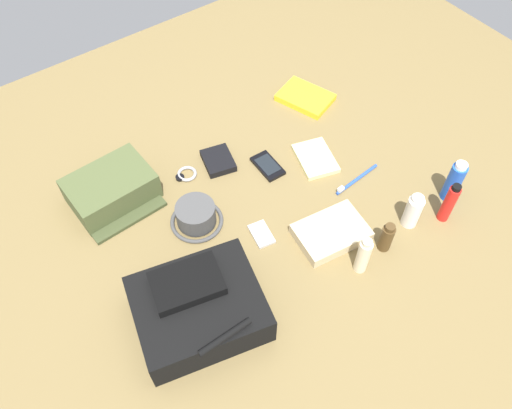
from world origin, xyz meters
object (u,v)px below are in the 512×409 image
at_px(lotion_bottle, 363,256).
at_px(folded_towel, 331,233).
at_px(deodorant_spray, 454,181).
at_px(wristwatch, 186,174).
at_px(backpack, 198,307).
at_px(media_player, 261,234).
at_px(toiletry_pouch, 112,190).
at_px(paperback_novel, 305,98).
at_px(notepad, 315,158).
at_px(toothbrush, 355,181).
at_px(cologne_bottle, 387,237).
at_px(cell_phone, 268,166).
at_px(wallet, 218,161).
at_px(toothpaste_tube, 413,211).
at_px(sunscreen_spray, 449,203).
at_px(bucket_hat, 196,216).

height_order(lotion_bottle, folded_towel, lotion_bottle).
relative_size(deodorant_spray, wristwatch, 2.11).
relative_size(backpack, media_player, 4.00).
relative_size(toiletry_pouch, paperback_novel, 1.19).
xyz_separation_m(media_player, notepad, (-0.31, -0.13, 0.00)).
bearing_deg(toothbrush, cologne_bottle, 67.04).
distance_m(wristwatch, notepad, 0.42).
bearing_deg(folded_towel, cologne_bottle, 130.12).
height_order(toiletry_pouch, cell_phone, toiletry_pouch).
xyz_separation_m(paperback_novel, toothbrush, (0.11, 0.38, -0.00)).
bearing_deg(backpack, deodorant_spray, 172.65).
xyz_separation_m(cologne_bottle, wallet, (0.21, -0.54, -0.04)).
relative_size(paperback_novel, folded_towel, 1.07).
distance_m(toothpaste_tube, notepad, 0.36).
bearing_deg(lotion_bottle, sunscreen_spray, 176.98).
bearing_deg(paperback_novel, bucket_hat, 20.75).
bearing_deg(toiletry_pouch, cologne_bottle, 131.87).
bearing_deg(folded_towel, wristwatch, -63.45).
relative_size(deodorant_spray, wallet, 1.36).
bearing_deg(lotion_bottle, folded_towel, -91.74).
relative_size(cell_phone, toothbrush, 0.65).
distance_m(toothbrush, wallet, 0.44).
bearing_deg(deodorant_spray, folded_towel, -14.29).
height_order(bucket_hat, toothpaste_tube, toothpaste_tube).
height_order(toothpaste_tube, toothbrush, toothpaste_tube).
bearing_deg(notepad, folded_towel, 75.69).
relative_size(toiletry_pouch, cologne_bottle, 2.41).
relative_size(media_player, toothbrush, 0.51).
height_order(toothbrush, folded_towel, folded_towel).
bearing_deg(sunscreen_spray, lotion_bottle, -3.02).
xyz_separation_m(deodorant_spray, wristwatch, (0.61, -0.54, -0.07)).
relative_size(lotion_bottle, cell_phone, 1.17).
height_order(paperback_novel, notepad, paperback_novel).
bearing_deg(folded_towel, cell_phone, -91.63).
distance_m(paperback_novel, wristwatch, 0.53).
bearing_deg(media_player, folded_towel, 143.08).
height_order(wristwatch, folded_towel, folded_towel).
relative_size(sunscreen_spray, wallet, 1.35).
xyz_separation_m(toiletry_pouch, paperback_novel, (-0.75, -0.00, -0.03)).
xyz_separation_m(notepad, folded_towel, (0.15, 0.25, 0.01)).
distance_m(media_player, toothbrush, 0.35).
distance_m(toiletry_pouch, notepad, 0.65).
bearing_deg(toiletry_pouch, wallet, 169.05).
xyz_separation_m(backpack, paperback_novel, (-0.75, -0.49, -0.05)).
bearing_deg(lotion_bottle, wristwatch, -69.14).
relative_size(toothbrush, notepad, 1.19).
xyz_separation_m(cologne_bottle, lotion_bottle, (0.10, 0.01, 0.02)).
distance_m(wristwatch, wallet, 0.11).
xyz_separation_m(toothpaste_tube, cell_phone, (0.21, -0.42, -0.05)).
relative_size(toothpaste_tube, cell_phone, 1.05).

